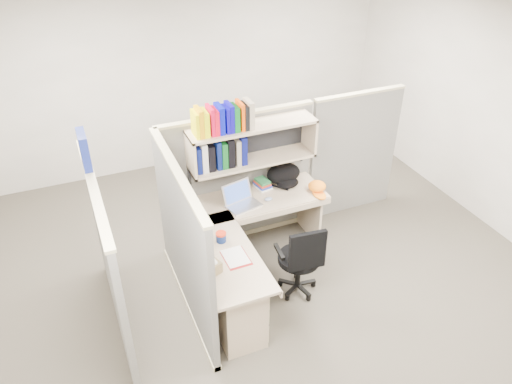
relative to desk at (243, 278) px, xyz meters
name	(u,v)px	position (x,y,z in m)	size (l,w,h in m)	color
ground	(269,281)	(0.41, 0.29, -0.44)	(6.00, 6.00, 0.00)	#39342C
room_shell	(271,151)	(0.41, 0.29, 1.18)	(6.00, 6.00, 6.00)	#A8A397
cubicle	(220,199)	(0.04, 0.74, 0.47)	(3.79, 1.84, 1.95)	#5E5D59
desk	(243,278)	(0.00, 0.00, 0.00)	(1.74, 1.75, 0.73)	tan
laptop	(243,196)	(0.30, 0.76, 0.42)	(0.35, 0.35, 0.25)	silver
backpack	(285,176)	(0.92, 0.98, 0.41)	(0.40, 0.31, 0.24)	black
orange_cap	(317,186)	(1.19, 0.73, 0.35)	(0.20, 0.24, 0.11)	orange
snack_canister	(221,237)	(-0.12, 0.27, 0.34)	(0.10, 0.10, 0.10)	navy
tissue_box	(214,265)	(-0.32, -0.12, 0.38)	(0.11, 0.11, 0.18)	olive
mouse	(268,199)	(0.60, 0.76, 0.31)	(0.09, 0.06, 0.03)	#8A9DC4
paper_cup	(247,190)	(0.44, 0.98, 0.34)	(0.07, 0.07, 0.10)	silver
book_stack	(262,184)	(0.65, 1.03, 0.34)	(0.15, 0.20, 0.10)	gray
loose_paper	(235,257)	(-0.07, 0.00, 0.29)	(0.21, 0.28, 0.00)	white
task_chair	(300,270)	(0.63, 0.00, -0.12)	(0.49, 0.46, 0.91)	black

